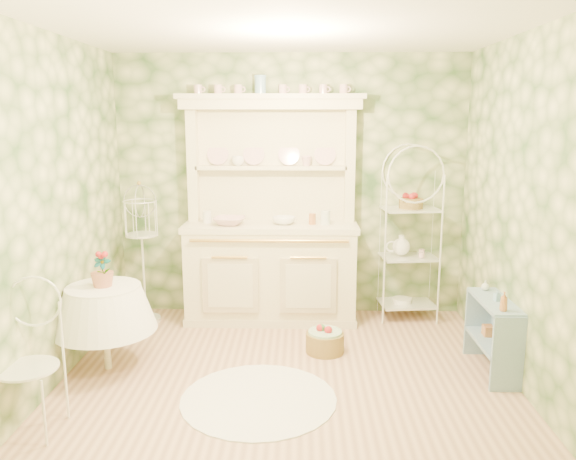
{
  "coord_description": "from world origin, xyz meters",
  "views": [
    {
      "loc": [
        0.11,
        -4.03,
        2.05
      ],
      "look_at": [
        0.0,
        0.5,
        1.15
      ],
      "focal_mm": 35.0,
      "sensor_mm": 36.0,
      "label": 1
    }
  ],
  "objects_px": {
    "floor_basket": "(325,339)",
    "cafe_chair": "(28,374)",
    "round_table": "(106,325)",
    "kitchen_dresser": "(270,211)",
    "side_shelf": "(493,337)",
    "birdcage_stand": "(143,254)",
    "bakers_rack": "(409,237)"
  },
  "relations": [
    {
      "from": "floor_basket",
      "to": "cafe_chair",
      "type": "bearing_deg",
      "value": -146.27
    },
    {
      "from": "round_table",
      "to": "floor_basket",
      "type": "bearing_deg",
      "value": 11.55
    },
    {
      "from": "kitchen_dresser",
      "to": "side_shelf",
      "type": "distance_m",
      "value": 2.38
    },
    {
      "from": "birdcage_stand",
      "to": "round_table",
      "type": "bearing_deg",
      "value": -90.7
    },
    {
      "from": "cafe_chair",
      "to": "birdcage_stand",
      "type": "height_order",
      "value": "birdcage_stand"
    },
    {
      "from": "cafe_chair",
      "to": "floor_basket",
      "type": "distance_m",
      "value": 2.43
    },
    {
      "from": "kitchen_dresser",
      "to": "floor_basket",
      "type": "bearing_deg",
      "value": -57.85
    },
    {
      "from": "side_shelf",
      "to": "birdcage_stand",
      "type": "height_order",
      "value": "birdcage_stand"
    },
    {
      "from": "bakers_rack",
      "to": "birdcage_stand",
      "type": "distance_m",
      "value": 2.72
    },
    {
      "from": "bakers_rack",
      "to": "cafe_chair",
      "type": "relative_size",
      "value": 2.1
    },
    {
      "from": "birdcage_stand",
      "to": "cafe_chair",
      "type": "bearing_deg",
      "value": -95.29
    },
    {
      "from": "side_shelf",
      "to": "birdcage_stand",
      "type": "bearing_deg",
      "value": 160.4
    },
    {
      "from": "side_shelf",
      "to": "birdcage_stand",
      "type": "distance_m",
      "value": 3.38
    },
    {
      "from": "floor_basket",
      "to": "kitchen_dresser",
      "type": "bearing_deg",
      "value": 122.15
    },
    {
      "from": "kitchen_dresser",
      "to": "birdcage_stand",
      "type": "relative_size",
      "value": 1.6
    },
    {
      "from": "side_shelf",
      "to": "round_table",
      "type": "xyz_separation_m",
      "value": [
        -3.18,
        -0.02,
        0.08
      ]
    },
    {
      "from": "bakers_rack",
      "to": "floor_basket",
      "type": "relative_size",
      "value": 4.62
    },
    {
      "from": "round_table",
      "to": "bakers_rack",
      "type": "bearing_deg",
      "value": 25.54
    },
    {
      "from": "round_table",
      "to": "birdcage_stand",
      "type": "height_order",
      "value": "birdcage_stand"
    },
    {
      "from": "round_table",
      "to": "cafe_chair",
      "type": "distance_m",
      "value": 0.98
    },
    {
      "from": "kitchen_dresser",
      "to": "birdcage_stand",
      "type": "height_order",
      "value": "kitchen_dresser"
    },
    {
      "from": "bakers_rack",
      "to": "floor_basket",
      "type": "bearing_deg",
      "value": -140.61
    },
    {
      "from": "bakers_rack",
      "to": "round_table",
      "type": "bearing_deg",
      "value": -161.13
    },
    {
      "from": "birdcage_stand",
      "to": "floor_basket",
      "type": "relative_size",
      "value": 3.86
    },
    {
      "from": "round_table",
      "to": "birdcage_stand",
      "type": "xyz_separation_m",
      "value": [
        0.01,
        1.11,
        0.34
      ]
    },
    {
      "from": "round_table",
      "to": "kitchen_dresser",
      "type": "bearing_deg",
      "value": 42.91
    },
    {
      "from": "side_shelf",
      "to": "bakers_rack",
      "type": "bearing_deg",
      "value": 109.29
    },
    {
      "from": "birdcage_stand",
      "to": "floor_basket",
      "type": "bearing_deg",
      "value": -22.2
    },
    {
      "from": "kitchen_dresser",
      "to": "birdcage_stand",
      "type": "xyz_separation_m",
      "value": [
        -1.29,
        -0.1,
        -0.43
      ]
    },
    {
      "from": "round_table",
      "to": "floor_basket",
      "type": "xyz_separation_m",
      "value": [
        1.83,
        0.37,
        -0.26
      ]
    },
    {
      "from": "side_shelf",
      "to": "birdcage_stand",
      "type": "xyz_separation_m",
      "value": [
        -3.17,
        1.09,
        0.42
      ]
    },
    {
      "from": "birdcage_stand",
      "to": "floor_basket",
      "type": "height_order",
      "value": "birdcage_stand"
    }
  ]
}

